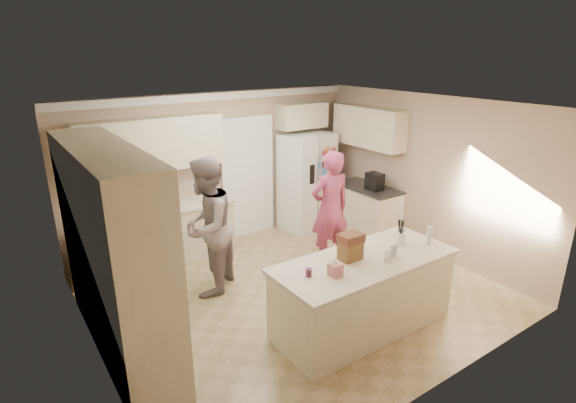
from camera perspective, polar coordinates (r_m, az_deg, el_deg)
floor at (r=6.46m, az=1.07°, el=-11.64°), size 5.20×4.60×0.02m
ceiling at (r=5.60m, az=1.23°, el=12.11°), size 5.20×4.60×0.02m
wall_back at (r=7.80m, az=-8.87°, el=4.06°), size 5.20×0.02×2.60m
wall_front at (r=4.40m, az=19.28°, el=-8.91°), size 5.20×0.02×2.60m
wall_left at (r=4.96m, az=-24.28°, el=-6.36°), size 0.02×4.60×2.60m
wall_right at (r=7.66m, az=17.19°, el=3.14°), size 0.02×4.60×2.60m
crown_back at (r=7.54m, az=-9.18°, el=13.04°), size 5.20×0.08×0.12m
pantry_bank at (r=5.24m, az=-21.23°, el=-6.10°), size 0.60×2.60×2.35m
back_base_cab at (r=7.40m, az=-15.47°, el=-4.32°), size 2.20×0.60×0.88m
back_countertop at (r=7.23m, az=-15.76°, el=-0.99°), size 2.24×0.63×0.04m
back_upper_cab at (r=7.09m, az=-16.85°, el=6.94°), size 2.20×0.35×0.80m
doorway_opening at (r=8.09m, az=-5.20°, el=2.91°), size 0.90×0.06×2.10m
doorway_casing at (r=8.06m, az=-5.07°, el=2.85°), size 1.02×0.03×2.22m
wall_frame_upper at (r=7.72m, az=-8.70°, el=5.81°), size 0.15×0.02×0.20m
wall_frame_lower at (r=7.78m, az=-8.60°, el=3.88°), size 0.15×0.02×0.20m
refrigerator at (r=8.42m, az=2.38°, el=2.55°), size 0.98×0.80×1.80m
fridge_seam at (r=8.15m, az=3.88°, el=1.97°), size 0.02×0.02×1.78m
fridge_dispenser at (r=7.94m, az=2.72°, el=3.41°), size 0.22×0.03×0.35m
fridge_handle_l at (r=8.07m, az=3.69°, el=2.90°), size 0.02×0.02×0.85m
fridge_handle_r at (r=8.13m, az=4.25°, el=3.01°), size 0.02×0.02×0.85m
over_fridge_cab at (r=8.33m, az=1.82°, el=10.83°), size 0.95×0.35×0.45m
right_base_cab at (r=8.32m, az=9.94°, el=-1.27°), size 0.60×1.20×0.88m
right_countertop at (r=8.17m, az=10.07°, el=1.75°), size 0.63×1.24×0.04m
right_upper_cab at (r=8.16m, az=10.18°, el=9.31°), size 0.35×1.50×0.70m
coffee_maker at (r=7.96m, az=10.94°, el=2.51°), size 0.22×0.28×0.30m
island_base at (r=5.62m, az=9.51°, el=-11.64°), size 2.20×0.90×0.88m
island_top at (r=5.41m, az=9.77°, el=-7.44°), size 2.28×0.96×0.05m
utensil_crock at (r=5.83m, az=14.08°, el=-4.63°), size 0.13×0.13×0.15m
tissue_box at (r=4.96m, az=6.03°, el=-8.57°), size 0.13×0.13×0.14m
tissue_plume at (r=4.91m, az=6.07°, el=-7.43°), size 0.08×0.08×0.08m
dollhouse_body at (r=5.32m, az=7.93°, el=-6.19°), size 0.26×0.18×0.22m
dollhouse_roof at (r=5.25m, az=8.01°, el=-4.61°), size 0.28×0.20×0.10m
jam_jar at (r=4.93m, az=2.64°, el=-8.97°), size 0.07×0.07×0.09m
greeting_card_a at (r=5.34m, az=12.50°, el=-6.74°), size 0.12×0.06×0.16m
greeting_card_b at (r=5.47m, az=13.20°, el=-6.14°), size 0.12×0.05×0.16m
water_bottle at (r=5.92m, az=17.50°, el=-4.13°), size 0.07×0.07×0.24m
shaker_salt at (r=6.07m, az=13.94°, el=-3.99°), size 0.05×0.05×0.09m
shaker_pepper at (r=6.12m, az=14.38°, el=-3.84°), size 0.05×0.05×0.09m
teen_boy at (r=6.21m, az=-10.29°, el=-3.17°), size 1.19×1.18×1.94m
teen_girl at (r=6.98m, az=5.36°, el=-0.91°), size 0.72×0.52×1.83m
fridge_magnets at (r=8.15m, az=3.92°, el=1.95°), size 0.76×0.02×1.44m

